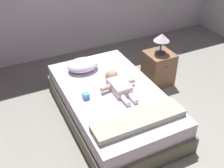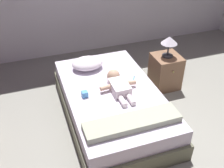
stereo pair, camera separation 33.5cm
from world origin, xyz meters
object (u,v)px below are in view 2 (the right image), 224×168
(toy_block, at_px, (85,94))
(baby, at_px, (118,84))
(toothbrush, at_px, (134,79))
(pillow, at_px, (87,63))
(nightstand, at_px, (165,71))
(bed, at_px, (112,104))
(lamp, at_px, (169,41))

(toy_block, bearing_deg, baby, 2.53)
(baby, bearing_deg, toothbrush, 26.39)
(pillow, distance_m, toy_block, 0.67)
(baby, xyz_separation_m, toy_block, (-0.44, -0.02, -0.03))
(nightstand, bearing_deg, bed, -157.66)
(toy_block, bearing_deg, toothbrush, 12.31)
(pillow, distance_m, toothbrush, 0.70)
(baby, distance_m, lamp, 1.02)
(toothbrush, relative_size, nightstand, 0.28)
(toothbrush, distance_m, lamp, 0.75)
(nightstand, relative_size, toy_block, 6.97)
(bed, relative_size, nightstand, 3.86)
(toothbrush, bearing_deg, toy_block, -167.69)
(baby, distance_m, nightstand, 1.01)
(bed, height_order, lamp, lamp)
(bed, relative_size, toothbrush, 13.56)
(baby, distance_m, toy_block, 0.44)
(lamp, bearing_deg, toy_block, -162.90)
(nightstand, relative_size, lamp, 1.67)
(bed, xyz_separation_m, toothbrush, (0.36, 0.15, 0.22))
(bed, bearing_deg, nightstand, 22.34)
(baby, height_order, nightstand, baby)
(toothbrush, height_order, toy_block, toy_block)
(pillow, bearing_deg, toothbrush, -43.40)
(bed, height_order, baby, baby)
(bed, height_order, pillow, pillow)
(baby, relative_size, nightstand, 1.24)
(bed, xyz_separation_m, baby, (0.09, 0.01, 0.28))
(bed, bearing_deg, baby, 8.98)
(bed, relative_size, baby, 3.10)
(bed, bearing_deg, pillow, 103.22)
(baby, height_order, toy_block, baby)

